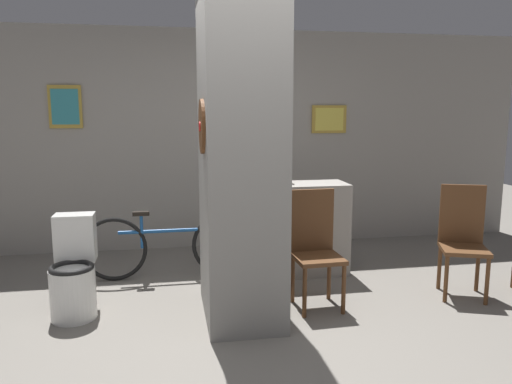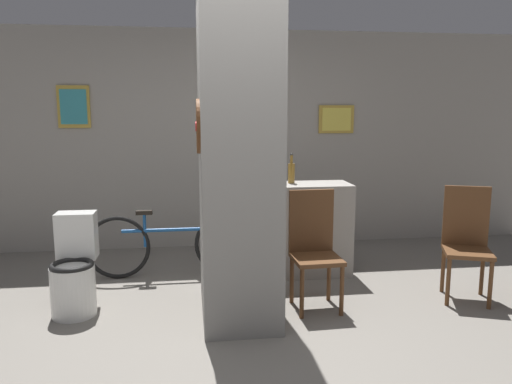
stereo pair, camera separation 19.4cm
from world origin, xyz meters
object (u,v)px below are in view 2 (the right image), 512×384
at_px(chair_by_doorway, 467,239).
at_px(bicycle, 173,244).
at_px(toilet, 74,272).
at_px(bottle_tall, 291,172).
at_px(chair_near_pillar, 314,245).

bearing_deg(chair_by_doorway, bicycle, -178.53).
height_order(toilet, bottle_tall, bottle_tall).
relative_size(toilet, bicycle, 0.48).
height_order(toilet, chair_near_pillar, chair_near_pillar).
distance_m(toilet, chair_near_pillar, 2.01).
relative_size(bicycle, bottle_tall, 5.60).
distance_m(chair_by_doorway, bottle_tall, 1.75).
xyz_separation_m(toilet, chair_near_pillar, (2.00, -0.13, 0.19)).
relative_size(toilet, bottle_tall, 2.66).
relative_size(toilet, chair_near_pillar, 0.82).
height_order(chair_near_pillar, bottle_tall, bottle_tall).
bearing_deg(chair_by_doorway, bottle_tall, 168.22).
relative_size(toilet, chair_by_doorway, 0.82).
height_order(chair_by_doorway, bicycle, chair_by_doorway).
bearing_deg(chair_near_pillar, bicycle, 140.41).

